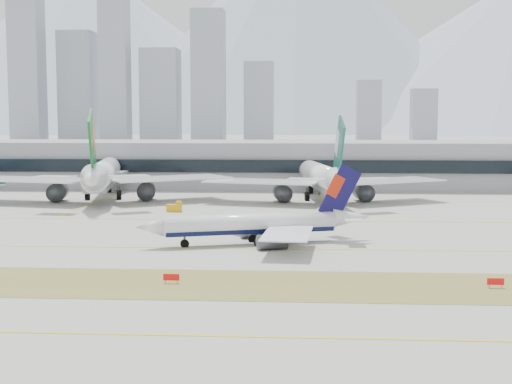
# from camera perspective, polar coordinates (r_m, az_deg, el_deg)

# --- Properties ---
(ground) EXTENTS (3000.00, 3000.00, 0.00)m
(ground) POSITION_cam_1_polar(r_m,az_deg,el_deg) (127.57, -0.53, -4.16)
(ground) COLOR gray
(ground) RESTS_ON ground
(apron_markings) EXTENTS (360.00, 122.22, 0.06)m
(apron_markings) POSITION_cam_1_polar(r_m,az_deg,el_deg) (75.21, -3.51, -11.18)
(apron_markings) COLOR olive
(apron_markings) RESTS_ON ground
(taxiing_airliner) EXTENTS (41.69, 35.44, 14.39)m
(taxiing_airliner) POSITION_cam_1_polar(r_m,az_deg,el_deg) (126.91, 0.25, -2.62)
(taxiing_airliner) COLOR white
(taxiing_airliner) RESTS_ON ground
(widebody_eva) EXTENTS (69.83, 69.22, 25.31)m
(widebody_eva) POSITION_cam_1_polar(r_m,az_deg,el_deg) (201.00, -12.18, 1.26)
(widebody_eva) COLOR white
(widebody_eva) RESTS_ON ground
(widebody_cathay) EXTENTS (65.53, 64.68, 23.58)m
(widebody_cathay) POSITION_cam_1_polar(r_m,az_deg,el_deg) (195.45, 5.33, 1.11)
(widebody_cathay) COLOR white
(widebody_cathay) RESTS_ON ground
(terminal) EXTENTS (280.00, 43.10, 15.00)m
(terminal) POSITION_cam_1_polar(r_m,az_deg,el_deg) (240.80, 1.41, 2.29)
(terminal) COLOR gray
(terminal) RESTS_ON ground
(hold_sign_left) EXTENTS (2.20, 0.15, 1.35)m
(hold_sign_left) POSITION_cam_1_polar(r_m,az_deg,el_deg) (97.23, -6.80, -6.79)
(hold_sign_left) COLOR red
(hold_sign_left) RESTS_ON ground
(hold_sign_right) EXTENTS (2.20, 0.15, 1.35)m
(hold_sign_right) POSITION_cam_1_polar(r_m,az_deg,el_deg) (99.08, 18.62, -6.82)
(hold_sign_right) COLOR red
(hold_sign_right) RESTS_ON ground
(gse_b) EXTENTS (3.55, 2.00, 2.60)m
(gse_b) POSITION_cam_1_polar(r_m,az_deg,el_deg) (173.04, -6.51, -1.24)
(gse_b) COLOR #D99B0B
(gse_b) RESTS_ON ground
(city_skyline) EXTENTS (342.00, 49.80, 140.00)m
(city_skyline) POSITION_cam_1_polar(r_m,az_deg,el_deg) (590.90, -7.84, 8.37)
(city_skyline) COLOR #8E94A1
(city_skyline) RESTS_ON ground
(mountain_ridge) EXTENTS (2830.00, 1120.00, 470.00)m
(mountain_ridge) POSITION_cam_1_polar(r_m,az_deg,el_deg) (1538.03, 4.52, 11.66)
(mountain_ridge) COLOR #9EA8B7
(mountain_ridge) RESTS_ON ground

